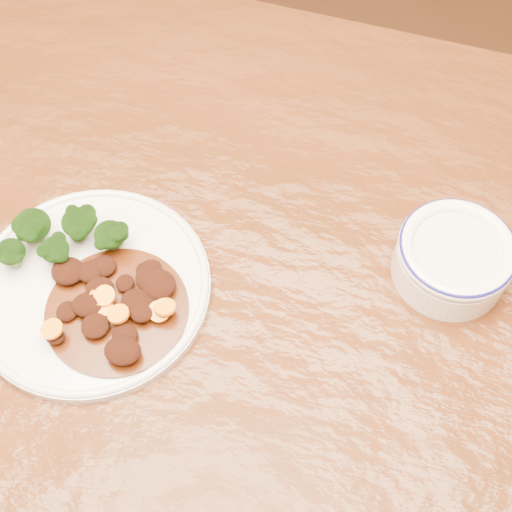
# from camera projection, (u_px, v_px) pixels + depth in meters

# --- Properties ---
(ground) EXTENTS (4.00, 4.00, 0.00)m
(ground) POSITION_uv_depth(u_px,v_px,m) (220.00, 480.00, 1.37)
(ground) COLOR #4D2313
(ground) RESTS_ON ground
(dining_table) EXTENTS (1.60, 1.07, 0.75)m
(dining_table) POSITION_uv_depth(u_px,v_px,m) (193.00, 328.00, 0.79)
(dining_table) COLOR #51210E
(dining_table) RESTS_ON ground
(dinner_plate) EXTENTS (0.24, 0.24, 0.02)m
(dinner_plate) POSITION_uv_depth(u_px,v_px,m) (92.00, 287.00, 0.72)
(dinner_plate) COLOR silver
(dinner_plate) RESTS_ON dining_table
(broccoli_florets) EXTENTS (0.12, 0.08, 0.04)m
(broccoli_florets) POSITION_uv_depth(u_px,v_px,m) (58.00, 234.00, 0.72)
(broccoli_florets) COLOR #638745
(broccoli_florets) RESTS_ON dinner_plate
(mince_stew) EXTENTS (0.15, 0.14, 0.02)m
(mince_stew) POSITION_uv_depth(u_px,v_px,m) (118.00, 302.00, 0.70)
(mince_stew) COLOR #451C07
(mince_stew) RESTS_ON dinner_plate
(dip_bowl) EXTENTS (0.12, 0.12, 0.05)m
(dip_bowl) POSITION_uv_depth(u_px,v_px,m) (454.00, 257.00, 0.71)
(dip_bowl) COLOR white
(dip_bowl) RESTS_ON dining_table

